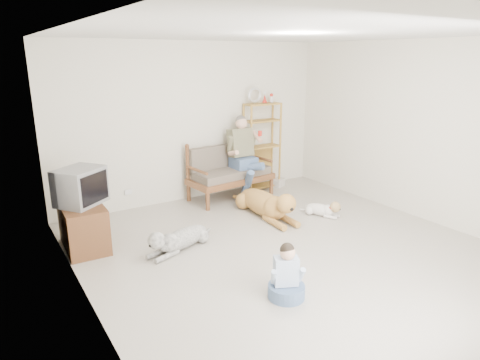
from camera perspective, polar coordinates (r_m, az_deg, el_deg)
floor at (r=5.65m, az=7.01°, el=-9.64°), size 5.50×5.50×0.00m
ceiling at (r=5.09m, az=8.10°, el=18.86°), size 5.50×5.50×0.00m
wall_back at (r=7.49m, az=-6.12°, el=7.67°), size 5.00×0.00×5.00m
wall_left at (r=4.12m, az=-20.34°, el=-0.32°), size 0.00×5.50×5.50m
wall_right at (r=7.05m, az=23.46°, el=5.90°), size 0.00×5.50×5.50m
loveseat at (r=7.63m, az=-1.49°, el=1.27°), size 1.56×0.84×0.95m
man at (r=7.49m, az=0.81°, el=2.44°), size 0.55×0.79×1.28m
etagere at (r=8.07m, az=2.95°, el=4.64°), size 0.72×0.32×1.91m
book_stack at (r=8.36m, az=5.12°, el=-0.34°), size 0.29×0.26×0.15m
tv_stand at (r=6.02m, az=-20.23°, el=-5.79°), size 0.53×0.92×0.60m
crt_tv at (r=5.87m, az=-20.49°, el=-0.80°), size 0.73×0.71×0.48m
wall_outlet at (r=7.26m, az=-14.68°, el=-1.57°), size 0.12×0.02×0.08m
golden_retriever at (r=6.76m, az=3.64°, el=-3.19°), size 0.47×1.70×0.51m
shaggy_dog at (r=5.70m, az=-8.32°, el=-7.82°), size 1.16×0.56×0.36m
terrier at (r=6.93m, az=11.16°, el=-3.84°), size 0.40×0.66×0.27m
child at (r=4.60m, az=6.20°, el=-12.88°), size 0.39×0.39×0.62m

